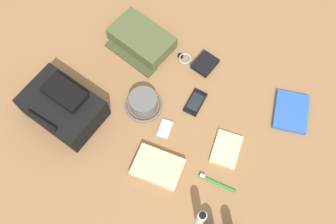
# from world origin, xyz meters

# --- Properties ---
(ground_plane) EXTENTS (2.64, 2.02, 0.02)m
(ground_plane) POSITION_xyz_m (0.00, 0.00, -0.01)
(ground_plane) COLOR olive
(ground_plane) RESTS_ON ground
(backpack) EXTENTS (0.34, 0.25, 0.15)m
(backpack) POSITION_xyz_m (0.39, 0.23, 0.06)
(backpack) COLOR black
(backpack) RESTS_ON ground_plane
(toiletry_pouch) EXTENTS (0.31, 0.25, 0.07)m
(toiletry_pouch) POSITION_xyz_m (0.31, -0.25, 0.03)
(toiletry_pouch) COLOR #47512D
(toiletry_pouch) RESTS_ON ground_plane
(bucket_hat) EXTENTS (0.17, 0.17, 0.07)m
(bucket_hat) POSITION_xyz_m (0.12, 0.02, 0.03)
(bucket_hat) COLOR #595959
(bucket_hat) RESTS_ON ground_plane
(toothpaste_tube) EXTENTS (0.04, 0.04, 0.16)m
(toothpaste_tube) POSITION_xyz_m (-0.35, 0.32, 0.08)
(toothpaste_tube) COLOR white
(toothpaste_tube) RESTS_ON ground_plane
(paperback_novel) EXTENTS (0.20, 0.22, 0.02)m
(paperback_novel) POSITION_xyz_m (-0.45, -0.30, 0.01)
(paperback_novel) COLOR blue
(paperback_novel) RESTS_ON ground_plane
(cell_phone) EXTENTS (0.07, 0.13, 0.01)m
(cell_phone) POSITION_xyz_m (-0.07, -0.12, 0.01)
(cell_phone) COLOR black
(cell_phone) RESTS_ON ground_plane
(media_player) EXTENTS (0.07, 0.09, 0.01)m
(media_player) POSITION_xyz_m (-0.02, 0.06, 0.01)
(media_player) COLOR #B7B7BC
(media_player) RESTS_ON ground_plane
(wristwatch) EXTENTS (0.07, 0.06, 0.01)m
(wristwatch) POSITION_xyz_m (0.09, -0.29, 0.01)
(wristwatch) COLOR #99999E
(wristwatch) RESTS_ON ground_plane
(toothbrush) EXTENTS (0.16, 0.03, 0.02)m
(toothbrush) POSITION_xyz_m (-0.32, 0.15, 0.01)
(toothbrush) COLOR #198C33
(toothbrush) RESTS_ON ground_plane
(wallet) EXTENTS (0.10, 0.12, 0.02)m
(wallet) POSITION_xyz_m (-0.01, -0.31, 0.01)
(wallet) COLOR black
(wallet) RESTS_ON ground_plane
(notepad) EXTENTS (0.14, 0.17, 0.02)m
(notepad) POSITION_xyz_m (-0.29, 0.00, 0.01)
(notepad) COLOR beige
(notepad) RESTS_ON ground_plane
(folded_towel) EXTENTS (0.22, 0.17, 0.04)m
(folded_towel) POSITION_xyz_m (-0.09, 0.23, 0.02)
(folded_towel) COLOR #C6B289
(folded_towel) RESTS_ON ground_plane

